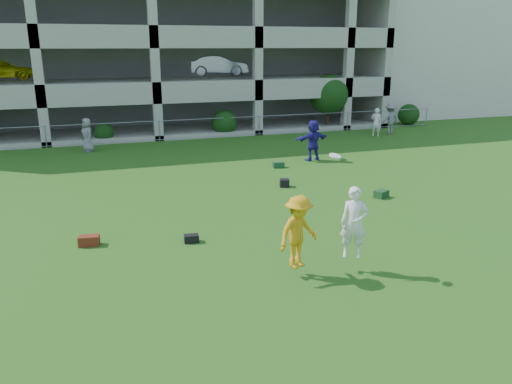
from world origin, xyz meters
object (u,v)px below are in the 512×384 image
object	(u,v)px
bystander_c	(87,135)
frisbee_contest	(313,229)
parking_garage	(137,34)
stucco_building	(415,48)
bystander_d	(313,140)
crate_d	(284,183)
bystander_e	(376,122)
bystander_f	(390,119)

from	to	relation	value
bystander_c	frisbee_contest	world-z (taller)	frisbee_contest
bystander_c	parking_garage	size ratio (longest dim) A/B	0.06
stucco_building	bystander_d	size ratio (longest dim) A/B	8.32
frisbee_contest	parking_garage	bearing A→B (deg)	92.11
crate_d	bystander_e	bearing A→B (deg)	42.86
bystander_d	stucco_building	bearing A→B (deg)	-146.88
bystander_f	stucco_building	bearing A→B (deg)	-139.35
crate_d	frisbee_contest	distance (m)	7.80
bystander_f	frisbee_contest	bearing A→B (deg)	42.67
stucco_building	parking_garage	size ratio (longest dim) A/B	0.53
frisbee_contest	parking_garage	distance (m)	27.71
bystander_d	bystander_e	size ratio (longest dim) A/B	1.14
bystander_f	frisbee_contest	xyz separation A→B (m)	(-12.74, -16.44, 0.23)
bystander_d	parking_garage	distance (m)	17.87
parking_garage	bystander_d	bearing A→B (deg)	-68.73
bystander_c	parking_garage	bearing A→B (deg)	138.42
bystander_d	frisbee_contest	size ratio (longest dim) A/B	0.72
frisbee_contest	parking_garage	size ratio (longest dim) A/B	0.09
bystander_c	bystander_f	xyz separation A→B (m)	(17.61, -0.35, 0.07)
bystander_f	bystander_d	bearing A→B (deg)	24.84
bystander_d	bystander_f	bearing A→B (deg)	-156.60
crate_d	bystander_c	bearing A→B (deg)	127.16
parking_garage	bystander_c	bearing A→B (deg)	-110.27
bystander_c	crate_d	distance (m)	11.80
stucco_building	bystander_f	xyz separation A→B (m)	(-9.26, -11.12, -4.07)
bystander_d	parking_garage	world-z (taller)	parking_garage
bystander_d	crate_d	xyz separation A→B (m)	(-2.97, -3.88, -0.81)
stucco_building	bystander_c	bearing A→B (deg)	-158.16
bystander_e	parking_garage	xyz separation A→B (m)	(-12.54, 11.23, 5.17)
bystander_c	frisbee_contest	xyz separation A→B (m)	(4.87, -16.79, 0.30)
stucco_building	bystander_c	distance (m)	29.25
bystander_c	crate_d	xyz separation A→B (m)	(7.11, -9.38, -0.71)
crate_d	parking_garage	world-z (taller)	parking_garage
bystander_e	crate_d	size ratio (longest dim) A/B	4.84
bystander_f	parking_garage	size ratio (longest dim) A/B	0.06
bystander_c	crate_d	world-z (taller)	bystander_c
stucco_building	crate_d	xyz separation A→B (m)	(-19.76, -20.16, -4.85)
stucco_building	bystander_d	xyz separation A→B (m)	(-16.79, -16.28, -4.04)
bystander_d	parking_garage	size ratio (longest dim) A/B	0.06
bystander_e	bystander_c	bearing A→B (deg)	33.11
bystander_e	bystander_f	distance (m)	1.27
parking_garage	bystander_e	bearing A→B (deg)	-41.83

